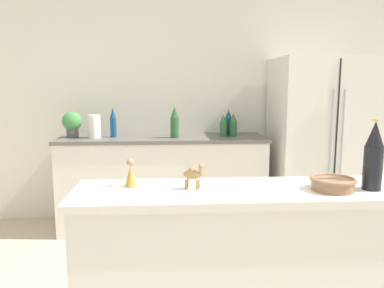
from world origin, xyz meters
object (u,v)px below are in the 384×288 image
camel_figurine (193,174)px  back_bottle_1 (223,125)px  wine_bottle (374,156)px  wise_man_figurine_blue (131,175)px  back_bottle_2 (233,125)px  fruit_bowl (333,183)px  back_bottle_0 (228,123)px  back_bottle_4 (175,122)px  refrigerator (320,144)px  potted_plant (72,123)px  back_bottle_3 (113,123)px  paper_towel_roll (94,127)px

camel_figurine → back_bottle_1: bearing=77.7°
back_bottle_1 → camel_figurine: bearing=-102.3°
wine_bottle → wise_man_figurine_blue: (-1.13, 0.12, -0.10)m
back_bottle_2 → wise_man_figurine_blue: (-0.83, -1.94, -0.04)m
back_bottle_1 → wine_bottle: wine_bottle is taller
fruit_bowl → back_bottle_0: bearing=93.7°
back_bottle_4 → refrigerator: bearing=0.6°
back_bottle_4 → fruit_bowl: 2.09m
back_bottle_2 → back_bottle_4: 0.60m
back_bottle_4 → wine_bottle: (0.88, -1.97, 0.02)m
fruit_bowl → wise_man_figurine_blue: size_ratio=1.52×
back_bottle_4 → wine_bottle: wine_bottle is taller
back_bottle_1 → potted_plant: bearing=179.5°
back_bottle_4 → wise_man_figurine_blue: size_ratio=2.29×
refrigerator → wine_bottle: bearing=-106.1°
back_bottle_3 → fruit_bowl: (1.30, -2.06, -0.10)m
camel_figurine → wise_man_figurine_blue: wise_man_figurine_blue is taller
refrigerator → paper_towel_roll: (-2.23, 0.02, 0.19)m
back_bottle_0 → wine_bottle: bearing=-81.4°
paper_towel_roll → back_bottle_4: 0.78m
back_bottle_2 → fruit_bowl: size_ratio=1.15×
back_bottle_0 → wise_man_figurine_blue: 2.19m
back_bottle_4 → potted_plant: bearing=175.2°
refrigerator → back_bottle_0: refrigerator is taller
back_bottle_0 → back_bottle_3: size_ratio=0.89×
potted_plant → back_bottle_3: size_ratio=0.85×
back_bottle_2 → back_bottle_0: bearing=108.4°
potted_plant → wise_man_figurine_blue: potted_plant is taller
paper_towel_roll → wine_bottle: size_ratio=0.68×
back_bottle_1 → back_bottle_4: bearing=-171.7°
paper_towel_roll → back_bottle_4: bearing=-2.4°
potted_plant → wine_bottle: size_ratio=0.77×
back_bottle_2 → back_bottle_4: size_ratio=0.76×
back_bottle_4 → paper_towel_roll: bearing=177.6°
potted_plant → back_bottle_1: size_ratio=1.09×
refrigerator → back_bottle_4: (-1.46, -0.02, 0.23)m
refrigerator → wine_bottle: (-0.57, -1.99, 0.25)m
wine_bottle → back_bottle_2: bearing=98.1°
back_bottle_2 → wise_man_figurine_blue: 2.11m
back_bottle_2 → camel_figurine: size_ratio=1.92×
back_bottle_1 → back_bottle_3: 1.09m
back_bottle_3 → wine_bottle: size_ratio=0.91×
paper_towel_roll → fruit_bowl: 2.49m
wine_bottle → paper_towel_roll: bearing=129.6°
back_bottle_3 → camel_figurine: back_bottle_3 is taller
potted_plant → back_bottle_0: (1.55, 0.10, -0.02)m
paper_towel_roll → back_bottle_0: bearing=6.5°
back_bottle_2 → back_bottle_4: bearing=-171.8°
paper_towel_roll → camel_figurine: paper_towel_roll is taller
back_bottle_0 → wine_bottle: wine_bottle is taller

